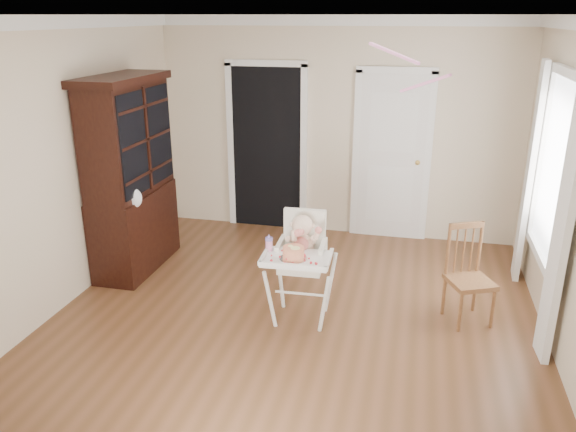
% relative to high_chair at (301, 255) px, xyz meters
% --- Properties ---
extents(floor, '(5.00, 5.00, 0.00)m').
position_rel_high_chair_xyz_m(floor, '(-0.06, -0.15, -0.65)').
color(floor, brown).
rests_on(floor, ground).
extents(ceiling, '(5.00, 5.00, 0.00)m').
position_rel_high_chair_xyz_m(ceiling, '(-0.06, -0.15, 2.05)').
color(ceiling, white).
rests_on(ceiling, wall_back).
extents(wall_back, '(4.50, 0.00, 4.50)m').
position_rel_high_chair_xyz_m(wall_back, '(-0.06, 2.35, 0.70)').
color(wall_back, beige).
rests_on(wall_back, floor).
extents(wall_left, '(0.00, 5.00, 5.00)m').
position_rel_high_chair_xyz_m(wall_left, '(-2.31, -0.15, 0.70)').
color(wall_left, beige).
rests_on(wall_left, floor).
extents(crown_molding, '(4.50, 5.00, 0.12)m').
position_rel_high_chair_xyz_m(crown_molding, '(-0.06, -0.15, 1.99)').
color(crown_molding, white).
rests_on(crown_molding, ceiling).
extents(doorway, '(1.06, 0.05, 2.22)m').
position_rel_high_chair_xyz_m(doorway, '(-0.96, 2.34, 0.46)').
color(doorway, black).
rests_on(doorway, wall_back).
extents(closet_door, '(0.96, 0.09, 2.13)m').
position_rel_high_chair_xyz_m(closet_door, '(0.64, 2.33, 0.37)').
color(closet_door, white).
rests_on(closet_door, wall_back).
extents(window_right, '(0.13, 1.84, 2.30)m').
position_rel_high_chair_xyz_m(window_right, '(2.12, 0.65, 0.64)').
color(window_right, white).
rests_on(window_right, wall_right).
extents(high_chair, '(0.63, 0.77, 1.05)m').
position_rel_high_chair_xyz_m(high_chair, '(0.00, 0.00, 0.00)').
color(high_chair, white).
rests_on(high_chair, floor).
extents(baby, '(0.30, 0.23, 0.45)m').
position_rel_high_chair_xyz_m(baby, '(0.00, 0.03, 0.14)').
color(baby, beige).
rests_on(baby, high_chair).
extents(cake, '(0.24, 0.24, 0.11)m').
position_rel_high_chair_xyz_m(cake, '(-0.01, -0.27, 0.14)').
color(cake, silver).
rests_on(cake, high_chair).
extents(sippy_cup, '(0.07, 0.07, 0.16)m').
position_rel_high_chair_xyz_m(sippy_cup, '(-0.26, -0.15, 0.15)').
color(sippy_cup, pink).
rests_on(sippy_cup, high_chair).
extents(china_cabinet, '(0.56, 1.26, 2.12)m').
position_rel_high_chair_xyz_m(china_cabinet, '(-2.04, 0.73, 0.41)').
color(china_cabinet, black).
rests_on(china_cabinet, floor).
extents(dining_chair, '(0.50, 0.50, 0.92)m').
position_rel_high_chair_xyz_m(dining_chair, '(1.50, 0.35, -0.22)').
color(dining_chair, brown).
rests_on(dining_chair, floor).
extents(streamer, '(0.42, 0.31, 0.15)m').
position_rel_high_chair_xyz_m(streamer, '(0.71, -0.01, 1.77)').
color(streamer, '#FF93CD').
rests_on(streamer, ceiling).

